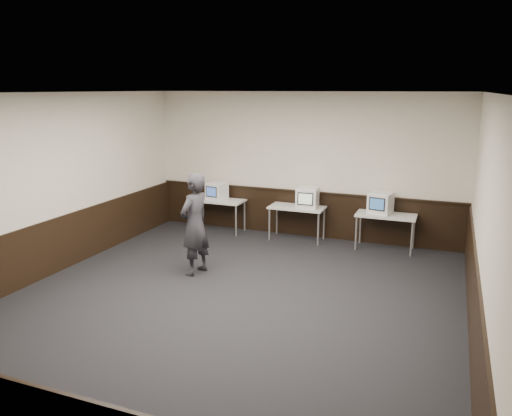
# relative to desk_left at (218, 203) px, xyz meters

# --- Properties ---
(floor) EXTENTS (8.00, 8.00, 0.00)m
(floor) POSITION_rel_desk_left_xyz_m (1.90, -3.60, -0.68)
(floor) COLOR black
(floor) RESTS_ON ground
(ceiling) EXTENTS (8.00, 8.00, 0.00)m
(ceiling) POSITION_rel_desk_left_xyz_m (1.90, -3.60, 2.52)
(ceiling) COLOR white
(ceiling) RESTS_ON back_wall
(back_wall) EXTENTS (7.00, 0.00, 7.00)m
(back_wall) POSITION_rel_desk_left_xyz_m (1.90, 0.40, 0.92)
(back_wall) COLOR beige
(back_wall) RESTS_ON ground
(front_wall) EXTENTS (7.00, 0.00, 7.00)m
(front_wall) POSITION_rel_desk_left_xyz_m (1.90, -7.60, 0.92)
(front_wall) COLOR beige
(front_wall) RESTS_ON ground
(left_wall) EXTENTS (0.00, 8.00, 8.00)m
(left_wall) POSITION_rel_desk_left_xyz_m (-1.60, -3.60, 0.92)
(left_wall) COLOR beige
(left_wall) RESTS_ON ground
(right_wall) EXTENTS (0.00, 8.00, 8.00)m
(right_wall) POSITION_rel_desk_left_xyz_m (5.40, -3.60, 0.92)
(right_wall) COLOR beige
(right_wall) RESTS_ON ground
(wainscot_back) EXTENTS (6.98, 0.04, 1.00)m
(wainscot_back) POSITION_rel_desk_left_xyz_m (1.90, 0.38, -0.18)
(wainscot_back) COLOR black
(wainscot_back) RESTS_ON back_wall
(wainscot_left) EXTENTS (0.04, 7.98, 1.00)m
(wainscot_left) POSITION_rel_desk_left_xyz_m (-1.58, -3.60, -0.18)
(wainscot_left) COLOR black
(wainscot_left) RESTS_ON left_wall
(wainscot_right) EXTENTS (0.04, 7.98, 1.00)m
(wainscot_right) POSITION_rel_desk_left_xyz_m (5.38, -3.60, -0.18)
(wainscot_right) COLOR black
(wainscot_right) RESTS_ON right_wall
(wainscot_rail) EXTENTS (6.98, 0.06, 0.04)m
(wainscot_rail) POSITION_rel_desk_left_xyz_m (1.90, 0.36, 0.34)
(wainscot_rail) COLOR black
(wainscot_rail) RESTS_ON wainscot_back
(desk_left) EXTENTS (1.20, 0.60, 0.75)m
(desk_left) POSITION_rel_desk_left_xyz_m (0.00, 0.00, 0.00)
(desk_left) COLOR silver
(desk_left) RESTS_ON ground
(desk_center) EXTENTS (1.20, 0.60, 0.75)m
(desk_center) POSITION_rel_desk_left_xyz_m (1.90, 0.00, 0.00)
(desk_center) COLOR silver
(desk_center) RESTS_ON ground
(desk_right) EXTENTS (1.20, 0.60, 0.75)m
(desk_right) POSITION_rel_desk_left_xyz_m (3.80, 0.00, 0.00)
(desk_right) COLOR silver
(desk_right) RESTS_ON ground
(emac_left) EXTENTS (0.47, 0.48, 0.40)m
(emac_left) POSITION_rel_desk_left_xyz_m (-0.04, 0.00, 0.27)
(emac_left) COLOR white
(emac_left) RESTS_ON desk_left
(emac_center) EXTENTS (0.48, 0.51, 0.45)m
(emac_center) POSITION_rel_desk_left_xyz_m (2.14, -0.03, 0.29)
(emac_center) COLOR white
(emac_center) RESTS_ON desk_center
(emac_right) EXTENTS (0.52, 0.54, 0.44)m
(emac_right) POSITION_rel_desk_left_xyz_m (3.67, 0.04, 0.29)
(emac_right) COLOR white
(emac_right) RESTS_ON desk_right
(person) EXTENTS (0.56, 0.74, 1.83)m
(person) POSITION_rel_desk_left_xyz_m (0.81, -2.64, 0.24)
(person) COLOR #27262C
(person) RESTS_ON ground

